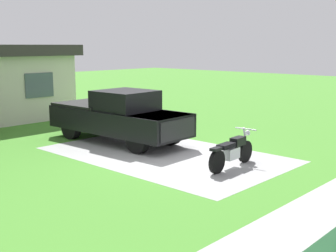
# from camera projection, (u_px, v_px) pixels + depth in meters

# --- Properties ---
(ground_plane) EXTENTS (80.00, 80.00, 0.00)m
(ground_plane) POSITION_uv_depth(u_px,v_px,m) (165.00, 154.00, 14.28)
(ground_plane) COLOR #46892D
(driveway_pad) EXTENTS (4.72, 7.73, 0.01)m
(driveway_pad) POSITION_uv_depth(u_px,v_px,m) (165.00, 154.00, 14.28)
(driveway_pad) COLOR #A0A0A0
(driveway_pad) RESTS_ON ground
(motorcycle) EXTENTS (2.21, 0.70, 1.09)m
(motorcycle) POSITION_uv_depth(u_px,v_px,m) (232.00, 151.00, 12.69)
(motorcycle) COLOR black
(motorcycle) RESTS_ON ground
(pickup_truck) EXTENTS (2.22, 5.70, 1.90)m
(pickup_truck) POSITION_uv_depth(u_px,v_px,m) (117.00, 116.00, 16.05)
(pickup_truck) COLOR black
(pickup_truck) RESTS_ON ground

